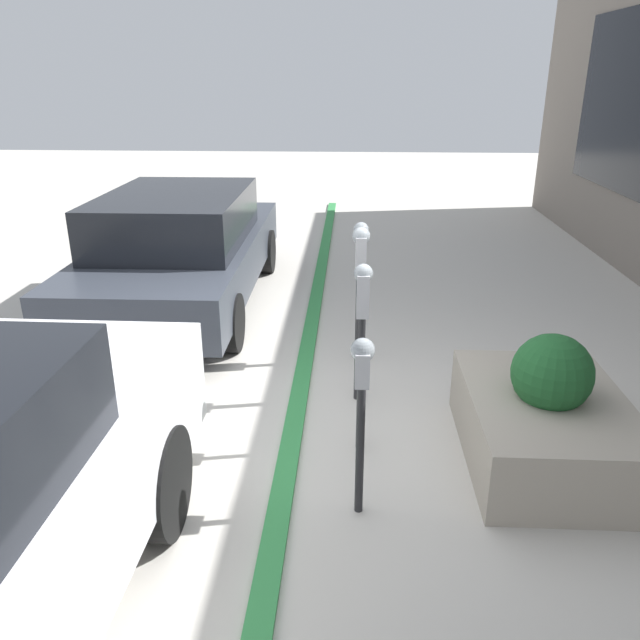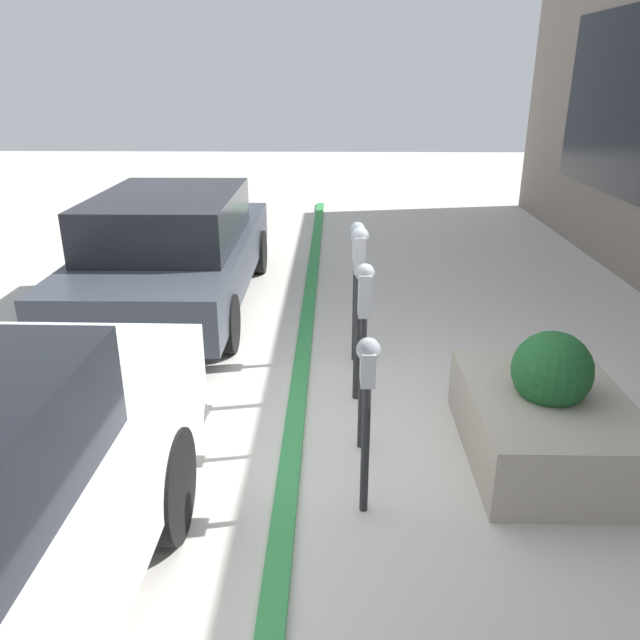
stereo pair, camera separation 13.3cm
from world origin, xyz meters
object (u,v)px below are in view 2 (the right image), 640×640
planter_box (545,416)px  parking_meter_second (364,317)px  parking_meter_nearest (367,386)px  parked_car_middle (175,249)px  parking_meter_middle (359,285)px  parking_meter_fourth (357,266)px

planter_box → parking_meter_second: bearing=86.8°
parking_meter_nearest → parked_car_middle: bearing=28.9°
parked_car_middle → parking_meter_nearest: bearing=-151.5°
planter_box → parking_meter_nearest: bearing=116.4°
parking_meter_middle → parking_meter_fourth: 0.83m
parking_meter_nearest → parking_meter_fourth: parking_meter_fourth is taller
planter_box → parking_meter_fourth: bearing=39.2°
parking_meter_nearest → parking_meter_fourth: 2.40m
parking_meter_middle → parked_car_middle: size_ratio=0.34×
planter_box → parking_meter_middle: bearing=57.8°
parking_meter_middle → parked_car_middle: bearing=42.6°
parking_meter_middle → parking_meter_second: bearing=-179.3°
parking_meter_nearest → planter_box: bearing=-63.6°
parking_meter_middle → planter_box: 1.81m
parking_meter_fourth → planter_box: parking_meter_fourth is taller
parking_meter_nearest → parked_car_middle: size_ratio=0.27×
parking_meter_nearest → parking_meter_second: size_ratio=0.84×
parking_meter_nearest → planter_box: size_ratio=0.77×
planter_box → parked_car_middle: 4.85m
parking_meter_nearest → planter_box: 1.67m
parking_meter_second → planter_box: (-0.08, -1.39, -0.76)m
parking_meter_second → planter_box: size_ratio=0.92×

